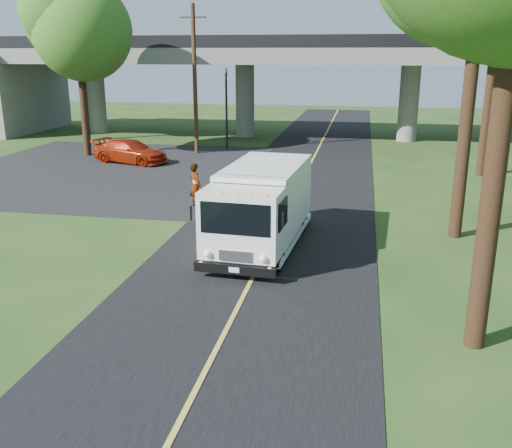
% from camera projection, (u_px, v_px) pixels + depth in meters
% --- Properties ---
extents(ground, '(120.00, 120.00, 0.00)m').
position_uv_depth(ground, '(219.00, 344.00, 12.54)').
color(ground, '#223C15').
rests_on(ground, ground).
extents(road, '(7.00, 90.00, 0.02)m').
position_uv_depth(road, '(283.00, 219.00, 21.95)').
color(road, black).
rests_on(road, ground).
extents(parking_lot, '(16.00, 18.00, 0.01)m').
position_uv_depth(parking_lot, '(105.00, 169.00, 31.41)').
color(parking_lot, black).
rests_on(parking_lot, ground).
extents(lane_line, '(0.12, 90.00, 0.01)m').
position_uv_depth(lane_line, '(283.00, 219.00, 21.94)').
color(lane_line, gold).
rests_on(lane_line, road).
extents(overpass, '(54.00, 10.00, 7.30)m').
position_uv_depth(overpass, '(326.00, 76.00, 41.35)').
color(overpass, slate).
rests_on(overpass, ground).
extents(traffic_signal, '(0.18, 0.22, 5.20)m').
position_uv_depth(traffic_signal, '(226.00, 100.00, 37.15)').
color(traffic_signal, black).
rests_on(traffic_signal, ground).
extents(utility_pole, '(1.60, 0.26, 9.00)m').
position_uv_depth(utility_pole, '(195.00, 79.00, 35.13)').
color(utility_pole, '#472D19').
rests_on(utility_pole, ground).
extents(tree_right_far, '(5.77, 5.67, 10.99)m').
position_uv_depth(tree_right_far, '(504.00, 6.00, 27.21)').
color(tree_right_far, '#382314').
rests_on(tree_right_far, ground).
extents(tree_left_lot, '(5.60, 5.50, 10.50)m').
position_uv_depth(tree_left_lot, '(79.00, 22.00, 33.24)').
color(tree_left_lot, '#382314').
rests_on(tree_left_lot, ground).
extents(tree_left_far, '(5.26, 5.16, 9.89)m').
position_uv_depth(tree_left_far, '(80.00, 33.00, 39.55)').
color(tree_left_far, '#382314').
rests_on(tree_left_far, ground).
extents(step_van, '(2.75, 6.47, 2.66)m').
position_uv_depth(step_van, '(261.00, 205.00, 18.42)').
color(step_van, white).
rests_on(step_van, ground).
extents(red_sedan, '(4.92, 3.02, 1.33)m').
position_uv_depth(red_sedan, '(130.00, 151.00, 33.13)').
color(red_sedan, '#992109').
rests_on(red_sedan, ground).
extents(pedestrian, '(0.79, 0.78, 1.84)m').
position_uv_depth(pedestrian, '(195.00, 186.00, 23.43)').
color(pedestrian, gray).
rests_on(pedestrian, ground).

